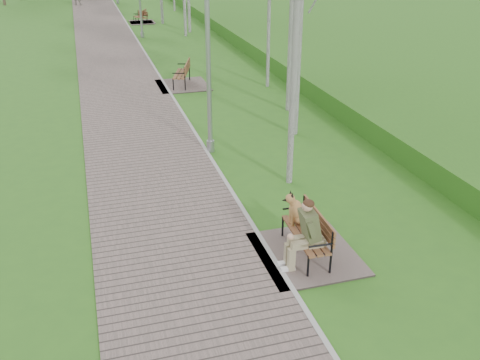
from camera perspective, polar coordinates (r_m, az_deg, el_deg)
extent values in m
plane|color=#2F641D|center=(16.55, -4.11, 3.82)|extent=(120.00, 120.00, 0.00)
cube|color=#60544E|center=(37.08, -14.46, 15.29)|extent=(3.50, 67.00, 0.04)
cube|color=#999993|center=(37.19, -11.69, 15.60)|extent=(0.10, 67.00, 0.05)
cube|color=#37741E|center=(38.69, 7.24, 16.23)|extent=(14.00, 70.00, 1.60)
cube|color=#60544E|center=(11.12, 7.09, -7.80)|extent=(1.95, 2.17, 0.04)
cube|color=brown|center=(10.86, 6.98, -5.78)|extent=(0.55, 1.64, 0.04)
cube|color=brown|center=(10.80, 8.35, -4.25)|extent=(0.10, 1.63, 0.36)
cube|color=#60544E|center=(22.98, -6.12, 10.02)|extent=(2.07, 2.30, 0.04)
cube|color=brown|center=(22.84, -6.30, 11.21)|extent=(1.02, 1.80, 0.05)
cube|color=brown|center=(22.73, -5.63, 11.98)|extent=(0.57, 1.65, 0.38)
cube|color=#60544E|center=(39.50, -10.42, 16.25)|extent=(1.69, 1.88, 0.04)
cube|color=brown|center=(39.44, -10.54, 16.82)|extent=(0.92, 1.46, 0.04)
cube|color=brown|center=(39.34, -10.24, 17.19)|extent=(0.56, 1.32, 0.31)
cube|color=#60544E|center=(39.18, -10.46, 16.17)|extent=(1.58, 1.76, 0.04)
cube|color=brown|center=(39.11, -10.58, 16.70)|extent=(0.91, 1.37, 0.04)
cube|color=brown|center=(39.19, -10.33, 17.09)|extent=(0.58, 1.22, 0.29)
cylinder|color=#919498|center=(15.94, -3.16, 3.66)|extent=(0.23, 0.23, 0.34)
cylinder|color=#919498|center=(15.15, -3.41, 13.16)|extent=(0.14, 0.14, 5.73)
cylinder|color=#919498|center=(33.78, -10.37, 14.98)|extent=(0.22, 0.22, 0.32)
cylinder|color=#919498|center=(49.83, -12.90, 18.05)|extent=(0.21, 0.21, 0.32)
cylinder|color=silver|center=(12.82, 6.09, 18.30)|extent=(0.17, 0.17, 9.03)
cylinder|color=silver|center=(16.57, 6.42, 16.23)|extent=(0.17, 0.17, 6.93)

